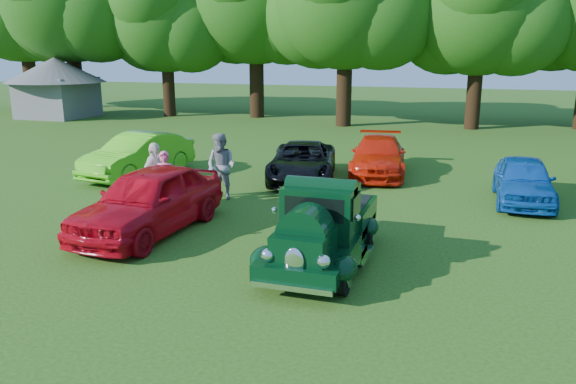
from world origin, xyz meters
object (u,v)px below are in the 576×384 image
(back_car_orange, at_px, (378,156))
(spectator_pink, at_px, (165,181))
(red_convertible, at_px, (149,200))
(gazebo, at_px, (56,81))
(back_car_blue, at_px, (524,180))
(spectator_grey, at_px, (221,166))
(back_car_lime, at_px, (138,155))
(spectator_white, at_px, (155,176))
(hero_pickup, at_px, (323,229))
(back_car_black, at_px, (303,162))

(back_car_orange, relative_size, spectator_pink, 2.75)
(red_convertible, xyz_separation_m, gazebo, (-18.87, 19.61, 1.59))
(back_car_orange, bearing_deg, back_car_blue, -35.83)
(back_car_orange, xyz_separation_m, spectator_pink, (-4.83, -6.51, 0.17))
(back_car_orange, distance_m, spectator_grey, 6.23)
(back_car_lime, relative_size, spectator_white, 2.44)
(spectator_white, bearing_deg, hero_pickup, -114.86)
(back_car_black, distance_m, spectator_pink, 5.39)
(spectator_grey, relative_size, spectator_white, 1.06)
(back_car_black, distance_m, gazebo, 24.64)
(back_car_orange, height_order, back_car_blue, back_car_orange)
(back_car_lime, bearing_deg, spectator_pink, -39.71)
(hero_pickup, relative_size, back_car_black, 0.94)
(back_car_lime, relative_size, spectator_pink, 2.71)
(spectator_white, relative_size, gazebo, 0.29)
(back_car_black, relative_size, back_car_orange, 1.01)
(hero_pickup, bearing_deg, back_car_black, 109.58)
(back_car_blue, xyz_separation_m, gazebo, (-27.76, 13.82, 1.74))
(hero_pickup, relative_size, red_convertible, 0.92)
(hero_pickup, height_order, back_car_orange, hero_pickup)
(spectator_pink, distance_m, gazebo, 25.57)
(hero_pickup, distance_m, red_convertible, 4.57)
(back_car_lime, distance_m, spectator_white, 4.42)
(spectator_pink, bearing_deg, back_car_blue, 9.05)
(hero_pickup, bearing_deg, back_car_blue, 55.94)
(red_convertible, bearing_deg, back_car_lime, 127.85)
(gazebo, bearing_deg, red_convertible, -46.10)
(back_car_blue, bearing_deg, spectator_pink, -158.20)
(spectator_pink, distance_m, spectator_grey, 1.92)
(back_car_black, bearing_deg, back_car_orange, 25.20)
(back_car_black, xyz_separation_m, gazebo, (-20.82, 13.05, 1.76))
(back_car_blue, relative_size, spectator_grey, 1.98)
(back_car_black, distance_m, spectator_white, 5.45)
(back_car_black, height_order, gazebo, gazebo)
(red_convertible, height_order, back_car_lime, red_convertible)
(hero_pickup, xyz_separation_m, spectator_white, (-5.54, 2.66, 0.19))
(back_car_black, relative_size, gazebo, 0.73)
(back_car_blue, xyz_separation_m, spectator_white, (-9.90, -3.80, 0.26))
(back_car_lime, distance_m, spectator_grey, 4.56)
(spectator_grey, height_order, gazebo, gazebo)
(red_convertible, height_order, spectator_pink, spectator_pink)
(hero_pickup, xyz_separation_m, back_car_lime, (-8.29, 6.12, 0.01))
(hero_pickup, relative_size, spectator_white, 2.35)
(red_convertible, xyz_separation_m, spectator_grey, (0.33, 3.48, 0.18))
(back_car_blue, bearing_deg, red_convertible, -147.95)
(back_car_black, xyz_separation_m, back_car_orange, (2.30, 1.75, 0.02))
(back_car_orange, bearing_deg, back_car_lime, -167.67)
(back_car_orange, height_order, spectator_white, spectator_white)
(red_convertible, distance_m, back_car_black, 6.84)
(hero_pickup, xyz_separation_m, spectator_pink, (-5.10, 2.47, 0.10))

